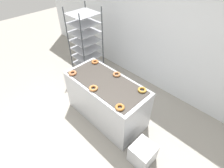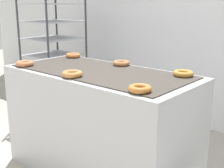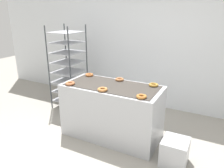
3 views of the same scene
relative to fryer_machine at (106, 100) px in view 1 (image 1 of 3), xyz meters
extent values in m
plane|color=#9E998E|center=(0.00, -0.62, -0.44)|extent=(14.00, 14.00, 0.00)
cube|color=silver|center=(0.00, 1.51, 0.96)|extent=(8.00, 0.05, 2.80)
cube|color=#B7BABF|center=(0.00, 0.00, 0.00)|extent=(1.55, 0.74, 0.88)
cube|color=#38332D|center=(0.00, 0.00, 0.44)|extent=(1.43, 0.65, 0.01)
cube|color=#262628|center=(0.43, -0.33, 0.17)|extent=(0.12, 0.07, 0.10)
cylinder|color=#33383D|center=(-1.63, 0.35, 0.42)|extent=(0.02, 0.02, 1.72)
cylinder|color=#33383D|center=(-1.08, 0.35, 0.42)|extent=(0.02, 0.02, 1.72)
cylinder|color=#33383D|center=(-1.63, 0.92, 0.42)|extent=(0.02, 0.02, 1.72)
cylinder|color=#33383D|center=(-1.08, 0.92, 0.42)|extent=(0.02, 0.02, 1.72)
cube|color=#A8AAB2|center=(-1.35, 0.64, -0.27)|extent=(0.55, 0.58, 0.01)
cube|color=#A8AAB2|center=(-1.35, 0.64, -0.07)|extent=(0.55, 0.58, 0.01)
cube|color=#A8AAB2|center=(-1.35, 0.64, 0.13)|extent=(0.55, 0.58, 0.01)
cube|color=#A8AAB2|center=(-1.35, 0.64, 0.33)|extent=(0.55, 0.58, 0.01)
cube|color=#A8AAB2|center=(-1.35, 0.64, 0.53)|extent=(0.55, 0.58, 0.01)
cube|color=#A8AAB2|center=(-1.35, 0.64, 0.74)|extent=(0.55, 0.58, 0.01)
cube|color=#A8AAB2|center=(-1.35, 0.64, 0.94)|extent=(0.55, 0.58, 0.01)
cube|color=#A8AAB2|center=(-1.35, 0.64, 1.14)|extent=(0.55, 0.58, 0.01)
cube|color=#B7BABF|center=(1.08, -0.24, -0.26)|extent=(0.34, 0.36, 0.36)
torus|color=#BA6C41|center=(-0.60, -0.27, 0.46)|extent=(0.15, 0.15, 0.04)
torus|color=#BE773C|center=(-0.01, -0.27, 0.46)|extent=(0.15, 0.15, 0.04)
torus|color=#BB6F2E|center=(0.58, -0.27, 0.46)|extent=(0.14, 0.14, 0.04)
torus|color=#BD6A33|center=(-0.59, 0.26, 0.46)|extent=(0.14, 0.14, 0.04)
torus|color=#AB6A3E|center=(0.00, 0.27, 0.46)|extent=(0.14, 0.14, 0.04)
torus|color=#B18030|center=(0.58, 0.26, 0.46)|extent=(0.15, 0.15, 0.04)
camera|label=1|loc=(1.72, -1.57, 2.39)|focal=28.00mm
camera|label=2|loc=(1.63, -1.74, 0.97)|focal=50.00mm
camera|label=3|loc=(1.48, -2.85, 1.57)|focal=35.00mm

